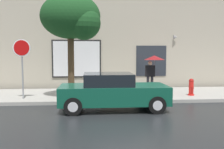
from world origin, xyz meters
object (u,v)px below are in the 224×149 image
Objects in this scene: fire_hydrant at (191,87)px; street_tree at (73,18)px; pedestrian_with_umbrella at (153,63)px; stop_sign at (22,57)px; parked_car at (112,92)px.

street_tree is at bearing -176.23° from fire_hydrant.
fire_hydrant is at bearing -36.22° from pedestrian_with_umbrella.
stop_sign reaches higher than fire_hydrant.
parked_car is 2.15× the size of pedestrian_with_umbrella.
fire_hydrant is 0.18× the size of street_tree.
street_tree is (-3.94, -1.52, 1.99)m from pedestrian_with_umbrella.
stop_sign reaches higher than parked_car.
parked_car is 1.55× the size of stop_sign.
street_tree reaches higher than pedestrian_with_umbrella.
pedestrian_with_umbrella is 0.72× the size of stop_sign.
parked_car is at bearing -152.00° from fire_hydrant.
pedestrian_with_umbrella is at bearing 21.12° from street_tree.
fire_hydrant is at bearing 3.77° from street_tree.
street_tree is at bearing -158.88° from pedestrian_with_umbrella.
parked_car reaches higher than fire_hydrant.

